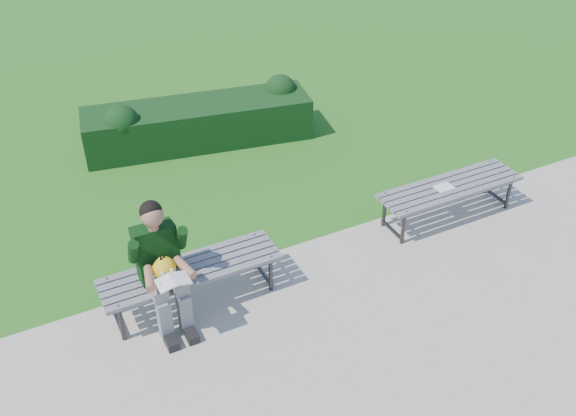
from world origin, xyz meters
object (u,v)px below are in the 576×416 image
object	(u,v)px
hedge	(199,121)
seated_boy	(161,263)
bench_left	(191,272)
paper_sheet	(444,187)
bench_right	(450,189)

from	to	relation	value
hedge	seated_boy	distance (m)	3.62
bench_left	seated_boy	size ratio (longest dim) A/B	1.37
bench_left	paper_sheet	distance (m)	3.14
bench_right	hedge	bearing A→B (deg)	122.50
bench_right	paper_sheet	world-z (taller)	bench_right
hedge	bench_right	xyz separation A→B (m)	(1.99, -3.12, 0.08)
bench_right	paper_sheet	xyz separation A→B (m)	(-0.10, 0.00, 0.06)
bench_left	bench_right	size ratio (longest dim) A/B	1.00
bench_left	hedge	bearing A→B (deg)	68.42
paper_sheet	bench_right	bearing A→B (deg)	-0.00
seated_boy	paper_sheet	size ratio (longest dim) A/B	5.89
bench_left	bench_right	world-z (taller)	same
bench_left	paper_sheet	world-z (taller)	bench_left
bench_left	seated_boy	world-z (taller)	seated_boy
hedge	paper_sheet	xyz separation A→B (m)	(1.89, -3.12, 0.14)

